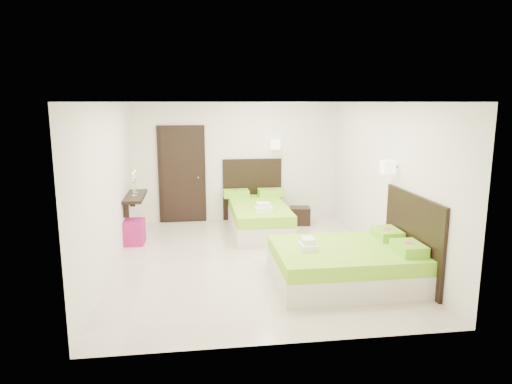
{
  "coord_description": "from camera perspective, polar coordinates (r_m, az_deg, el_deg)",
  "views": [
    {
      "loc": [
        -0.93,
        -7.24,
        2.59
      ],
      "look_at": [
        0.1,
        0.3,
        1.1
      ],
      "focal_mm": 32.0,
      "sensor_mm": 36.0,
      "label": 1
    }
  ],
  "objects": [
    {
      "name": "console_shelf",
      "position": [
        9.09,
        -14.93,
        -0.55
      ],
      "size": [
        0.35,
        1.2,
        0.78
      ],
      "color": "black",
      "rests_on": "ground"
    },
    {
      "name": "door",
      "position": [
        10.06,
        -9.24,
        2.13
      ],
      "size": [
        1.02,
        0.15,
        2.14
      ],
      "color": "black",
      "rests_on": "ground"
    },
    {
      "name": "bed_double",
      "position": [
        6.86,
        11.79,
        -8.61
      ],
      "size": [
        2.07,
        1.76,
        1.71
      ],
      "color": "beige",
      "rests_on": "ground"
    },
    {
      "name": "floor",
      "position": [
        7.75,
        -0.44,
        -8.46
      ],
      "size": [
        5.5,
        5.5,
        0.0
      ],
      "primitive_type": "plane",
      "color": "beige",
      "rests_on": "ground"
    },
    {
      "name": "bed_single",
      "position": [
        9.36,
        0.3,
        -2.88
      ],
      "size": [
        1.32,
        2.19,
        1.81
      ],
      "color": "beige",
      "rests_on": "ground"
    },
    {
      "name": "nightstand",
      "position": [
        9.93,
        5.51,
        -2.97
      ],
      "size": [
        0.47,
        0.43,
        0.37
      ],
      "primitive_type": "cube",
      "rotation": [
        0.0,
        0.0,
        -0.15
      ],
      "color": "black",
      "rests_on": "ground"
    },
    {
      "name": "ottoman",
      "position": [
        8.83,
        -15.26,
        -4.85
      ],
      "size": [
        0.46,
        0.46,
        0.45
      ],
      "primitive_type": "cube",
      "rotation": [
        0.0,
        0.0,
        -0.03
      ],
      "color": "#901353",
      "rests_on": "ground"
    }
  ]
}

